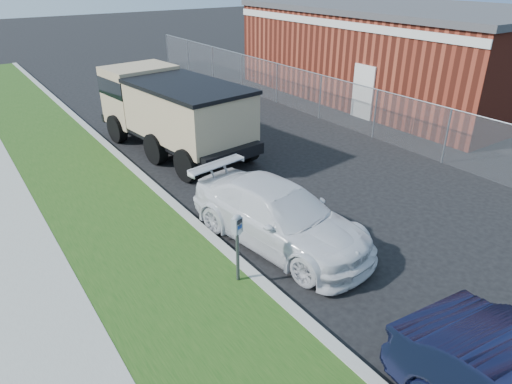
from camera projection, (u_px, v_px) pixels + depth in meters
ground at (326, 229)px, 11.15m from camera, size 120.00×120.00×0.00m
streetside at (70, 263)px, 9.76m from camera, size 6.12×50.00×0.15m
chainlink_fence at (321, 88)px, 18.81m from camera, size 0.06×30.06×30.00m
brick_building at (400, 50)px, 22.22m from camera, size 9.20×14.20×4.17m
parking_meter at (237, 234)px, 8.67m from camera, size 0.23×0.19×1.47m
white_wagon at (278, 215)px, 10.39m from camera, size 2.66×4.98×1.37m
dump_truck at (170, 108)px, 15.50m from camera, size 3.27×6.78×2.56m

